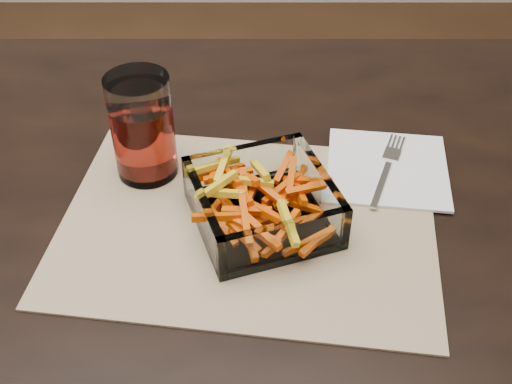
# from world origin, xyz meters

# --- Properties ---
(dining_table) EXTENTS (1.60, 0.90, 0.75)m
(dining_table) POSITION_xyz_m (0.00, 0.00, 0.66)
(dining_table) COLOR black
(dining_table) RESTS_ON ground
(placemat) EXTENTS (0.49, 0.38, 0.00)m
(placemat) POSITION_xyz_m (0.15, -0.02, 0.75)
(placemat) COLOR tan
(placemat) RESTS_ON dining_table
(glass_bowl) EXTENTS (0.20, 0.20, 0.06)m
(glass_bowl) POSITION_xyz_m (0.17, -0.02, 0.78)
(glass_bowl) COLOR white
(glass_bowl) RESTS_ON placemat
(tumbler) EXTENTS (0.08, 0.08, 0.14)m
(tumbler) POSITION_xyz_m (0.02, 0.07, 0.82)
(tumbler) COLOR white
(tumbler) RESTS_ON placemat
(napkin) EXTENTS (0.18, 0.18, 0.00)m
(napkin) POSITION_xyz_m (0.34, 0.08, 0.76)
(napkin) COLOR white
(napkin) RESTS_ON placemat
(fork) EXTENTS (0.07, 0.16, 0.00)m
(fork) POSITION_xyz_m (0.34, 0.08, 0.76)
(fork) COLOR silver
(fork) RESTS_ON napkin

